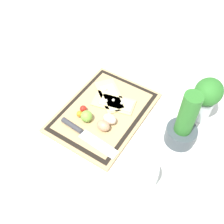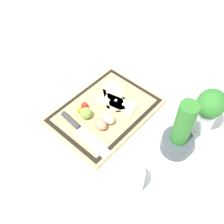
{
  "view_description": "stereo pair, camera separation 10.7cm",
  "coord_description": "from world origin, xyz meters",
  "px_view_note": "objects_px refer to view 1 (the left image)",
  "views": [
    {
      "loc": [
        0.57,
        0.41,
        0.87
      ],
      "look_at": [
        0.0,
        0.04,
        0.04
      ],
      "focal_mm": 42.0,
      "sensor_mm": 36.0,
      "label": 1
    },
    {
      "loc": [
        0.5,
        0.49,
        0.87
      ],
      "look_at": [
        0.0,
        0.04,
        0.04
      ],
      "focal_mm": 42.0,
      "sensor_mm": 36.0,
      "label": 2
    }
  ],
  "objects_px": {
    "lime": "(86,116)",
    "herb_pot": "(183,126)",
    "cherry_tomato_red": "(83,109)",
    "herb_glass": "(206,97)",
    "pizza_slice_far": "(114,103)",
    "egg_pink": "(110,119)",
    "pizza_slice_near": "(111,96)",
    "knife": "(80,131)",
    "cherry_tomato_yellow": "(80,114)",
    "sauce_jar": "(146,176)",
    "egg_brown": "(103,126)"
  },
  "relations": [
    {
      "from": "pizza_slice_far",
      "to": "herb_glass",
      "type": "distance_m",
      "value": 0.37
    },
    {
      "from": "lime",
      "to": "knife",
      "type": "bearing_deg",
      "value": 10.17
    },
    {
      "from": "egg_pink",
      "to": "cherry_tomato_yellow",
      "type": "relative_size",
      "value": 2.18
    },
    {
      "from": "egg_pink",
      "to": "herb_glass",
      "type": "height_order",
      "value": "herb_glass"
    },
    {
      "from": "herb_glass",
      "to": "herb_pot",
      "type": "bearing_deg",
      "value": -8.76
    },
    {
      "from": "pizza_slice_near",
      "to": "sauce_jar",
      "type": "relative_size",
      "value": 2.07
    },
    {
      "from": "egg_pink",
      "to": "cherry_tomato_red",
      "type": "distance_m",
      "value": 0.13
    },
    {
      "from": "egg_pink",
      "to": "lime",
      "type": "distance_m",
      "value": 0.09
    },
    {
      "from": "egg_brown",
      "to": "cherry_tomato_red",
      "type": "height_order",
      "value": "egg_brown"
    },
    {
      "from": "egg_pink",
      "to": "herb_glass",
      "type": "relative_size",
      "value": 0.28
    },
    {
      "from": "lime",
      "to": "herb_pot",
      "type": "distance_m",
      "value": 0.38
    },
    {
      "from": "pizza_slice_near",
      "to": "egg_pink",
      "type": "relative_size",
      "value": 3.67
    },
    {
      "from": "cherry_tomato_yellow",
      "to": "sauce_jar",
      "type": "distance_m",
      "value": 0.37
    },
    {
      "from": "cherry_tomato_yellow",
      "to": "sauce_jar",
      "type": "bearing_deg",
      "value": 74.4
    },
    {
      "from": "egg_brown",
      "to": "herb_pot",
      "type": "height_order",
      "value": "herb_pot"
    },
    {
      "from": "egg_brown",
      "to": "sauce_jar",
      "type": "relative_size",
      "value": 0.57
    },
    {
      "from": "lime",
      "to": "herb_pot",
      "type": "bearing_deg",
      "value": 109.89
    },
    {
      "from": "cherry_tomato_red",
      "to": "pizza_slice_near",
      "type": "bearing_deg",
      "value": 158.62
    },
    {
      "from": "herb_pot",
      "to": "pizza_slice_far",
      "type": "bearing_deg",
      "value": -91.42
    },
    {
      "from": "lime",
      "to": "herb_pot",
      "type": "xyz_separation_m",
      "value": [
        -0.13,
        0.35,
        0.05
      ]
    },
    {
      "from": "cherry_tomato_red",
      "to": "herb_pot",
      "type": "height_order",
      "value": "herb_pot"
    },
    {
      "from": "pizza_slice_far",
      "to": "egg_pink",
      "type": "height_order",
      "value": "egg_pink"
    },
    {
      "from": "knife",
      "to": "herb_pot",
      "type": "relative_size",
      "value": 1.06
    },
    {
      "from": "egg_pink",
      "to": "lime",
      "type": "relative_size",
      "value": 1.19
    },
    {
      "from": "egg_pink",
      "to": "herb_pot",
      "type": "xyz_separation_m",
      "value": [
        -0.09,
        0.27,
        0.05
      ]
    },
    {
      "from": "egg_pink",
      "to": "herb_pot",
      "type": "bearing_deg",
      "value": 107.88
    },
    {
      "from": "egg_pink",
      "to": "cherry_tomato_yellow",
      "type": "xyz_separation_m",
      "value": [
        0.04,
        -0.12,
        -0.01
      ]
    },
    {
      "from": "pizza_slice_far",
      "to": "herb_glass",
      "type": "relative_size",
      "value": 0.97
    },
    {
      "from": "herb_pot",
      "to": "cherry_tomato_red",
      "type": "bearing_deg",
      "value": -76.06
    },
    {
      "from": "cherry_tomato_red",
      "to": "sauce_jar",
      "type": "distance_m",
      "value": 0.38
    },
    {
      "from": "knife",
      "to": "cherry_tomato_red",
      "type": "bearing_deg",
      "value": -151.31
    },
    {
      "from": "pizza_slice_far",
      "to": "lime",
      "type": "height_order",
      "value": "lime"
    },
    {
      "from": "pizza_slice_far",
      "to": "cherry_tomato_yellow",
      "type": "distance_m",
      "value": 0.16
    },
    {
      "from": "pizza_slice_near",
      "to": "cherry_tomato_red",
      "type": "relative_size",
      "value": 7.19
    },
    {
      "from": "cherry_tomato_red",
      "to": "knife",
      "type": "bearing_deg",
      "value": 28.69
    },
    {
      "from": "knife",
      "to": "herb_glass",
      "type": "height_order",
      "value": "herb_glass"
    },
    {
      "from": "herb_pot",
      "to": "herb_glass",
      "type": "xyz_separation_m",
      "value": [
        -0.15,
        0.02,
        0.03
      ]
    },
    {
      "from": "pizza_slice_far",
      "to": "sauce_jar",
      "type": "xyz_separation_m",
      "value": [
        0.23,
        0.27,
        0.02
      ]
    },
    {
      "from": "egg_brown",
      "to": "pizza_slice_near",
      "type": "bearing_deg",
      "value": -156.45
    },
    {
      "from": "cherry_tomato_red",
      "to": "herb_pot",
      "type": "relative_size",
      "value": 0.11
    },
    {
      "from": "knife",
      "to": "sauce_jar",
      "type": "height_order",
      "value": "sauce_jar"
    },
    {
      "from": "herb_pot",
      "to": "sauce_jar",
      "type": "bearing_deg",
      "value": -7.83
    },
    {
      "from": "herb_pot",
      "to": "sauce_jar",
      "type": "distance_m",
      "value": 0.23
    },
    {
      "from": "knife",
      "to": "herb_pot",
      "type": "xyz_separation_m",
      "value": [
        -0.19,
        0.34,
        0.06
      ]
    },
    {
      "from": "pizza_slice_near",
      "to": "sauce_jar",
      "type": "height_order",
      "value": "sauce_jar"
    },
    {
      "from": "cherry_tomato_red",
      "to": "cherry_tomato_yellow",
      "type": "relative_size",
      "value": 1.11
    },
    {
      "from": "pizza_slice_near",
      "to": "egg_pink",
      "type": "xyz_separation_m",
      "value": [
        0.12,
        0.07,
        0.02
      ]
    },
    {
      "from": "pizza_slice_far",
      "to": "cherry_tomato_red",
      "type": "distance_m",
      "value": 0.14
    },
    {
      "from": "cherry_tomato_red",
      "to": "herb_glass",
      "type": "bearing_deg",
      "value": 121.1
    },
    {
      "from": "herb_pot",
      "to": "herb_glass",
      "type": "distance_m",
      "value": 0.16
    }
  ]
}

